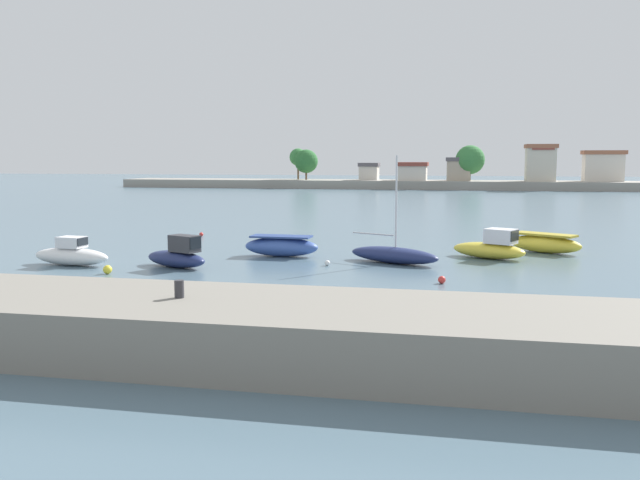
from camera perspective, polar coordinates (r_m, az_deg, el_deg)
ground_plane at (r=25.68m, az=-3.61°, el=-5.62°), size 400.00×400.00×0.00m
seawall_embankment at (r=19.34m, az=-8.89°, el=-7.40°), size 94.69×5.28×1.63m
mooring_bollard at (r=19.57m, az=-11.86°, el=-4.09°), size 0.27×0.27×0.51m
moored_boat_0 at (r=37.57m, az=-20.36°, el=-1.18°), size 4.55×1.80×1.51m
moored_boat_1 at (r=35.31m, az=-11.99°, el=-1.33°), size 4.13×2.79×1.70m
moored_boat_2 at (r=38.50m, az=-3.30°, el=-0.53°), size 4.33×1.62×1.19m
moored_boat_3 at (r=36.19m, az=6.27°, el=-1.25°), size 5.42×3.56×5.74m
moored_boat_4 at (r=38.80m, az=14.32°, el=-0.63°), size 4.53×3.36×1.71m
moored_boat_5 at (r=42.13m, az=18.54°, el=-0.27°), size 4.56×3.50×1.15m
mooring_buoy_0 at (r=30.62m, az=10.30°, el=-3.34°), size 0.35×0.35×0.35m
mooring_buoy_1 at (r=49.09m, az=-10.05°, el=0.48°), size 0.30×0.30×0.30m
mooring_buoy_2 at (r=34.22m, az=-17.59°, el=-2.41°), size 0.43×0.43×0.43m
mooring_buoy_3 at (r=35.12m, az=0.62°, el=-1.96°), size 0.29×0.29×0.29m
distant_shoreline at (r=126.67m, az=10.09°, el=5.21°), size 116.53×10.03×8.12m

